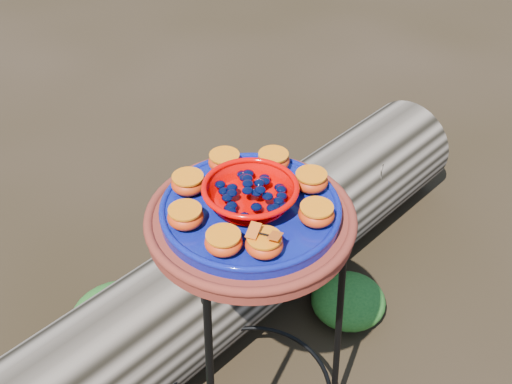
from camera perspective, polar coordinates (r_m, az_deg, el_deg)
plant_stand at (r=1.54m, az=-0.41°, el=-12.96°), size 0.44×0.44×0.70m
terracotta_saucer at (r=1.27m, az=-0.49°, el=-2.63°), size 0.41×0.41×0.03m
cobalt_plate at (r=1.25m, az=-0.50°, el=-1.65°), size 0.35×0.35×0.02m
red_bowl at (r=1.23m, az=-0.50°, el=-0.37°), size 0.18×0.18×0.05m
glass_gems at (r=1.21m, az=-0.51°, el=0.97°), size 0.14×0.14×0.02m
orange_half_0 at (r=1.14m, az=0.73°, el=-4.70°), size 0.07×0.07×0.04m
orange_half_1 at (r=1.20m, az=5.38°, el=-1.97°), size 0.07×0.07×0.04m
orange_half_2 at (r=1.28m, az=4.91°, el=0.97°), size 0.07×0.07×0.04m
orange_half_3 at (r=1.33m, az=1.55°, el=2.79°), size 0.07×0.07×0.04m
orange_half_4 at (r=1.33m, az=-2.81°, el=2.71°), size 0.07×0.07×0.04m
orange_half_5 at (r=1.28m, az=-6.04°, el=0.76°), size 0.07×0.07×0.04m
orange_half_6 at (r=1.20m, az=-6.29°, el=-2.20°), size 0.07×0.07×0.04m
orange_half_7 at (r=1.14m, az=-2.90°, el=-4.49°), size 0.07×0.07×0.04m
butterfly at (r=1.12m, az=0.74°, el=-3.76°), size 0.09×0.08×0.01m
driftwood_log at (r=1.98m, az=-0.67°, el=-6.02°), size 1.84×0.77×0.34m
foliage_right at (r=2.03m, az=8.21°, el=-9.44°), size 0.23×0.23×0.12m
foliage_back at (r=1.98m, az=-12.10°, el=-10.95°), size 0.30×0.30×0.15m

